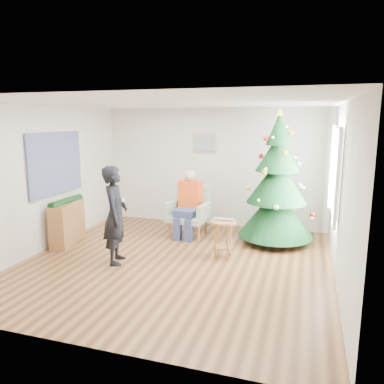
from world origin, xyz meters
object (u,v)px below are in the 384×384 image
(stool, at_px, (223,239))
(standing_man, at_px, (115,215))
(christmas_tree, at_px, (277,184))
(armchair, at_px, (189,217))
(console, at_px, (67,223))

(stool, height_order, standing_man, standing_man)
(christmas_tree, distance_m, armchair, 1.89)
(christmas_tree, bearing_deg, stool, -124.55)
(armchair, bearing_deg, stool, -41.78)
(stool, relative_size, armchair, 0.64)
(stool, distance_m, armchair, 1.41)
(christmas_tree, relative_size, standing_man, 1.58)
(christmas_tree, bearing_deg, standing_man, -142.58)
(stool, bearing_deg, console, -177.67)
(console, bearing_deg, christmas_tree, 6.37)
(christmas_tree, relative_size, armchair, 2.49)
(stool, relative_size, console, 0.66)
(stool, bearing_deg, armchair, 131.98)
(stool, bearing_deg, standing_man, -156.20)
(christmas_tree, height_order, armchair, christmas_tree)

